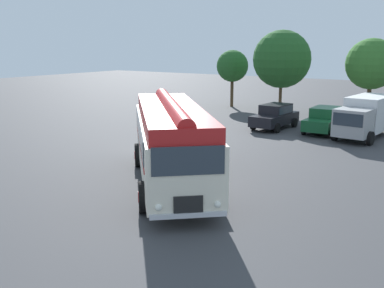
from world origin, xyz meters
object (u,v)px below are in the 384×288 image
Objects in this scene: vintage_bus at (171,139)px; box_van at (366,115)px; car_mid_left at (324,120)px; car_near_left at (275,116)px.

vintage_bus reaches higher than box_van.
car_mid_left is 2.61m from box_van.
vintage_bus is at bearing -106.45° from box_van.
vintage_bus is 1.54× the size of box_van.
car_near_left is 3.30m from car_mid_left.
car_near_left is at bearing -176.15° from box_van.
vintage_bus is at bearing -83.48° from car_near_left.
vintage_bus is 2.14× the size of car_mid_left.
car_near_left is at bearing 96.52° from vintage_bus.
box_van is (5.83, 0.39, 0.52)m from car_near_left.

